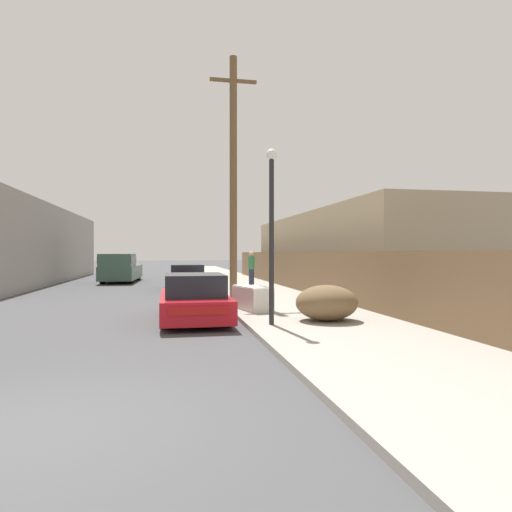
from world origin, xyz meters
The scene contains 13 objects.
ground_plane centered at (0.00, 0.00, 0.00)m, with size 220.00×220.00×0.00m, color #444447.
sidewalk_curb centered at (5.30, 23.50, 0.06)m, with size 4.20×63.00×0.12m, color #9E998E.
discarded_fridge centered at (3.84, 8.71, 0.47)m, with size 1.02×1.93×0.73m.
parked_sports_car_red centered at (2.01, 7.59, 0.58)m, with size 1.80×4.50×1.28m.
car_parked_mid centered at (2.22, 17.87, 0.61)m, with size 1.80×4.49×1.28m.
pickup_truck centered at (-1.64, 24.63, 0.89)m, with size 2.29×5.76×1.79m.
utility_pole centered at (3.78, 12.35, 4.86)m, with size 1.80×0.28×9.24m.
street_lamp centered at (3.77, 5.75, 2.60)m, with size 0.26×0.26×4.23m.
brush_pile centered at (5.30, 6.12, 0.57)m, with size 1.59×1.49×0.91m.
wooden_fence centered at (7.25, 15.20, 1.01)m, with size 0.08×32.75×1.78m, color brown.
building_left_block centered at (-8.74, 25.92, 2.34)m, with size 7.00×23.99×4.67m, color gray.
building_right_house centered at (11.61, 20.16, 2.03)m, with size 6.00×21.15×4.06m, color tan.
pedestrian centered at (5.65, 18.74, 1.06)m, with size 0.34×0.34×1.81m.
Camera 1 is at (1.33, -4.96, 1.85)m, focal length 32.00 mm.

